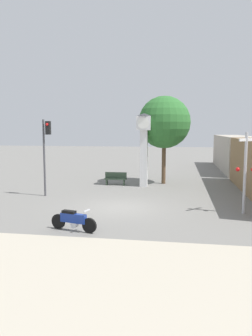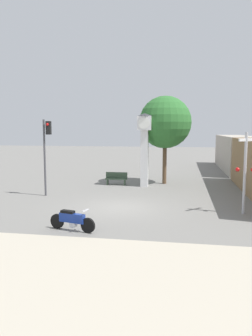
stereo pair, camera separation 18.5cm
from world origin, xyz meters
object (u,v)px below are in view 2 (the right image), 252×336
freight_train (249,159)px  street_tree (165,122)px  traffic_light (46,144)px  railroad_crossing_signal (245,170)px  motorcycle (72,220)px  clock_tower (145,139)px  bench (116,178)px

freight_train → street_tree: 7.90m
traffic_light → railroad_crossing_signal: size_ratio=1.19×
motorcycle → traffic_light: bearing=134.9°
railroad_crossing_signal → street_tree: 9.58m
freight_train → clock_tower: bearing=-149.5°
traffic_light → bench: size_ratio=2.90×
motorcycle → bench: bench is taller
motorcycle → street_tree: street_tree is taller
motorcycle → railroad_crossing_signal: (7.27, 3.95, 1.70)m
freight_train → railroad_crossing_signal: (-2.37, -11.47, 0.43)m
freight_train → railroad_crossing_signal: bearing=-101.7°
railroad_crossing_signal → clock_tower: bearing=129.6°
motorcycle → street_tree: (3.02, 12.19, 4.12)m
freight_train → bench: bearing=-156.4°
clock_tower → railroad_crossing_signal: size_ratio=1.32×
street_tree → motorcycle: bearing=-103.9°
motorcycle → traffic_light: (-3.79, 6.43, 2.73)m
freight_train → bench: 11.06m
clock_tower → bench: clock_tower is taller
clock_tower → freight_train: bearing=30.5°
freight_train → bench: freight_train is taller
railroad_crossing_signal → bench: (-7.70, 7.06, -1.64)m
street_tree → railroad_crossing_signal: bearing=-62.7°
traffic_light → bench: traffic_light is taller
motorcycle → clock_tower: size_ratio=0.39×
clock_tower → street_tree: (1.34, 1.46, 1.16)m
bench → motorcycle: bearing=-87.8°
street_tree → clock_tower: bearing=-132.6°
bench → clock_tower: bearing=-7.8°
motorcycle → railroad_crossing_signal: 8.45m
clock_tower → bench: (-2.10, 0.29, -2.91)m
clock_tower → traffic_light: bearing=-141.9°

